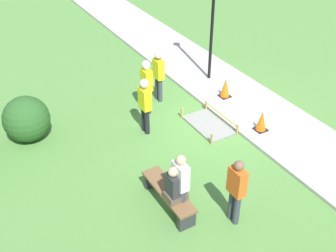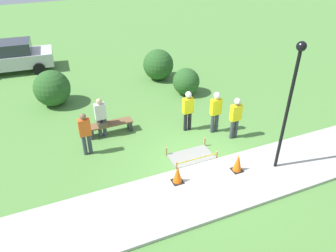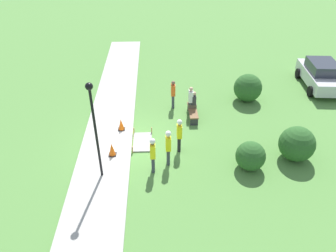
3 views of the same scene
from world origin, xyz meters
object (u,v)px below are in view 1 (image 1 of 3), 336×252
(park_bench, at_px, (168,195))
(bystander_in_orange_shirt, at_px, (236,188))
(bystander_in_gray_shirt, at_px, (180,183))
(person_seated_on_bench, at_px, (174,187))
(worker_trainee, at_px, (145,102))
(worker_assistant, at_px, (147,83))
(worker_supervisor, at_px, (158,72))
(traffic_cone_far_patch, at_px, (225,88))
(traffic_cone_near_patch, at_px, (262,121))

(park_bench, relative_size, bystander_in_orange_shirt, 1.05)
(park_bench, height_order, bystander_in_gray_shirt, bystander_in_gray_shirt)
(person_seated_on_bench, height_order, worker_trainee, worker_trainee)
(worker_assistant, relative_size, worker_trainee, 1.02)
(worker_supervisor, bearing_deg, worker_trainee, 138.99)
(person_seated_on_bench, bearing_deg, worker_supervisor, -25.56)
(person_seated_on_bench, height_order, bystander_in_orange_shirt, bystander_in_orange_shirt)
(traffic_cone_far_patch, relative_size, worker_trainee, 0.38)
(traffic_cone_near_patch, relative_size, worker_assistant, 0.36)
(worker_supervisor, relative_size, worker_trainee, 1.01)
(traffic_cone_near_patch, bearing_deg, worker_assistant, 40.72)
(worker_assistant, xyz_separation_m, bystander_in_gray_shirt, (-4.08, 1.36, -0.10))
(traffic_cone_far_patch, relative_size, bystander_in_gray_shirt, 0.39)
(traffic_cone_near_patch, distance_m, park_bench, 3.85)
(bystander_in_orange_shirt, bearing_deg, worker_supervisor, -12.06)
(traffic_cone_near_patch, height_order, bystander_in_gray_shirt, bystander_in_gray_shirt)
(person_seated_on_bench, relative_size, worker_supervisor, 0.53)
(traffic_cone_near_patch, relative_size, traffic_cone_far_patch, 0.96)
(worker_supervisor, height_order, bystander_in_gray_shirt, worker_supervisor)
(traffic_cone_near_patch, height_order, person_seated_on_bench, person_seated_on_bench)
(worker_assistant, height_order, bystander_in_gray_shirt, worker_assistant)
(traffic_cone_far_patch, height_order, person_seated_on_bench, person_seated_on_bench)
(worker_assistant, distance_m, worker_trainee, 1.05)
(traffic_cone_far_patch, xyz_separation_m, person_seated_on_bench, (-3.49, 3.97, 0.40))
(traffic_cone_near_patch, distance_m, bystander_in_gray_shirt, 3.92)
(traffic_cone_near_patch, bearing_deg, park_bench, 107.54)
(person_seated_on_bench, bearing_deg, worker_trainee, -17.17)
(traffic_cone_near_patch, bearing_deg, worker_supervisor, 27.26)
(park_bench, distance_m, worker_assistant, 4.07)
(worker_supervisor, bearing_deg, worker_assistant, 125.11)
(park_bench, relative_size, bystander_in_gray_shirt, 1.06)
(traffic_cone_far_patch, xyz_separation_m, bystander_in_orange_shirt, (-4.25, 2.94, 0.50))
(traffic_cone_far_patch, relative_size, worker_supervisor, 0.38)
(person_seated_on_bench, bearing_deg, traffic_cone_far_patch, -48.75)
(worker_assistant, bearing_deg, worker_trainee, 149.53)
(traffic_cone_near_patch, bearing_deg, bystander_in_orange_shirt, 129.78)
(traffic_cone_far_patch, distance_m, worker_assistant, 2.60)
(park_bench, bearing_deg, traffic_cone_near_patch, -72.46)
(traffic_cone_near_patch, xyz_separation_m, worker_supervisor, (3.04, 1.56, 0.58))
(park_bench, relative_size, worker_assistant, 1.00)
(traffic_cone_near_patch, height_order, worker_supervisor, worker_supervisor)
(traffic_cone_far_patch, bearing_deg, worker_assistant, 77.13)
(worker_assistant, bearing_deg, bystander_in_gray_shirt, 161.51)
(traffic_cone_far_patch, height_order, worker_assistant, worker_assistant)
(park_bench, relative_size, worker_trainee, 1.03)
(traffic_cone_near_patch, xyz_separation_m, bystander_in_orange_shirt, (-2.24, 2.69, 0.51))
(bystander_in_orange_shirt, bearing_deg, person_seated_on_bench, 53.30)
(traffic_cone_near_patch, height_order, worker_assistant, worker_assistant)
(person_seated_on_bench, height_order, worker_assistant, worker_assistant)
(traffic_cone_near_patch, bearing_deg, traffic_cone_far_patch, -7.16)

